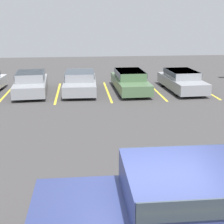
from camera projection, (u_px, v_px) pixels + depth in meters
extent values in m
cube|color=yellow|center=(6.00, 94.00, 17.91)|extent=(0.12, 5.21, 0.01)
cube|color=yellow|center=(58.00, 93.00, 18.20)|extent=(0.12, 5.21, 0.01)
cube|color=yellow|center=(107.00, 91.00, 18.49)|extent=(0.12, 5.21, 0.01)
cube|color=yellow|center=(156.00, 90.00, 18.78)|extent=(0.12, 5.21, 0.01)
cube|color=yellow|center=(202.00, 89.00, 19.07)|extent=(0.12, 5.21, 0.01)
cube|color=navy|center=(201.00, 223.00, 5.56)|extent=(5.98, 2.05, 0.96)
cube|color=navy|center=(187.00, 184.00, 5.30)|extent=(2.16, 1.85, 0.62)
cube|color=#2D3842|center=(188.00, 177.00, 5.26)|extent=(2.12, 1.91, 0.34)
cylinder|color=black|center=(98.00, 215.00, 6.27)|extent=(0.91, 0.32, 0.90)
cylinder|color=#ADADB2|center=(98.00, 215.00, 6.27)|extent=(0.50, 0.33, 0.50)
cylinder|color=black|center=(1.00, 84.00, 18.92)|extent=(0.26, 0.64, 0.63)
cylinder|color=#ADADB2|center=(1.00, 84.00, 18.92)|extent=(0.25, 0.36, 0.35)
cube|color=gray|center=(31.00, 85.00, 17.92)|extent=(1.98, 4.33, 0.60)
cube|color=gray|center=(31.00, 76.00, 17.84)|extent=(1.64, 2.29, 0.47)
cube|color=#2D3842|center=(31.00, 74.00, 17.81)|extent=(1.71, 2.25, 0.28)
cylinder|color=black|center=(44.00, 93.00, 16.92)|extent=(0.24, 0.62, 0.61)
cylinder|color=#ADADB2|center=(44.00, 93.00, 16.92)|extent=(0.23, 0.35, 0.33)
cylinder|color=black|center=(16.00, 94.00, 16.69)|extent=(0.24, 0.62, 0.61)
cylinder|color=#ADADB2|center=(16.00, 94.00, 16.69)|extent=(0.23, 0.35, 0.33)
cylinder|color=black|center=(45.00, 83.00, 19.24)|extent=(0.24, 0.62, 0.61)
cylinder|color=#ADADB2|center=(45.00, 83.00, 19.24)|extent=(0.23, 0.35, 0.33)
cylinder|color=black|center=(21.00, 84.00, 19.00)|extent=(0.24, 0.62, 0.61)
cylinder|color=#ADADB2|center=(21.00, 84.00, 19.00)|extent=(0.23, 0.35, 0.33)
cube|color=gray|center=(80.00, 84.00, 18.21)|extent=(1.92, 4.27, 0.58)
cube|color=gray|center=(80.00, 75.00, 18.14)|extent=(1.65, 2.24, 0.45)
cube|color=#2D3842|center=(80.00, 74.00, 18.11)|extent=(1.72, 2.20, 0.27)
cylinder|color=black|center=(94.00, 91.00, 17.14)|extent=(0.23, 0.63, 0.63)
cylinder|color=#ADADB2|center=(94.00, 91.00, 17.14)|extent=(0.24, 0.35, 0.35)
cylinder|color=black|center=(65.00, 92.00, 17.03)|extent=(0.23, 0.63, 0.63)
cylinder|color=#ADADB2|center=(65.00, 92.00, 17.03)|extent=(0.24, 0.35, 0.35)
cylinder|color=black|center=(93.00, 82.00, 19.48)|extent=(0.23, 0.63, 0.63)
cylinder|color=#ADADB2|center=(93.00, 82.00, 19.48)|extent=(0.24, 0.35, 0.35)
cylinder|color=black|center=(68.00, 83.00, 19.36)|extent=(0.23, 0.63, 0.63)
cylinder|color=#ADADB2|center=(68.00, 83.00, 19.36)|extent=(0.24, 0.35, 0.35)
cube|color=#4C6B47|center=(130.00, 83.00, 18.51)|extent=(1.82, 4.68, 0.58)
cube|color=#4C6B47|center=(130.00, 74.00, 18.44)|extent=(1.56, 2.45, 0.46)
cube|color=#2D3842|center=(130.00, 73.00, 18.42)|extent=(1.63, 2.40, 0.27)
cylinder|color=black|center=(147.00, 90.00, 17.37)|extent=(0.23, 0.64, 0.63)
cylinder|color=#ADADB2|center=(147.00, 90.00, 17.37)|extent=(0.23, 0.35, 0.35)
cylinder|color=black|center=(121.00, 91.00, 17.19)|extent=(0.23, 0.64, 0.63)
cylinder|color=#ADADB2|center=(121.00, 91.00, 17.19)|extent=(0.23, 0.35, 0.35)
cylinder|color=black|center=(137.00, 81.00, 19.92)|extent=(0.23, 0.64, 0.63)
cylinder|color=#ADADB2|center=(137.00, 81.00, 19.92)|extent=(0.23, 0.35, 0.35)
cylinder|color=black|center=(115.00, 82.00, 19.74)|extent=(0.23, 0.64, 0.63)
cylinder|color=#ADADB2|center=(115.00, 82.00, 19.74)|extent=(0.23, 0.35, 0.35)
cube|color=gray|center=(182.00, 83.00, 18.63)|extent=(1.90, 4.45, 0.60)
cube|color=gray|center=(182.00, 74.00, 18.56)|extent=(1.61, 2.34, 0.43)
cube|color=#2D3842|center=(182.00, 72.00, 18.54)|extent=(1.68, 2.30, 0.26)
cylinder|color=black|center=(202.00, 90.00, 17.58)|extent=(0.24, 0.64, 0.63)
cylinder|color=#ADADB2|center=(202.00, 90.00, 17.58)|extent=(0.23, 0.35, 0.35)
cylinder|color=black|center=(177.00, 90.00, 17.37)|extent=(0.24, 0.64, 0.63)
cylinder|color=#ADADB2|center=(177.00, 90.00, 17.37)|extent=(0.23, 0.35, 0.35)
cylinder|color=black|center=(185.00, 81.00, 19.98)|extent=(0.24, 0.64, 0.63)
cylinder|color=#ADADB2|center=(185.00, 81.00, 19.98)|extent=(0.23, 0.35, 0.35)
cylinder|color=black|center=(163.00, 81.00, 19.78)|extent=(0.24, 0.64, 0.63)
cylinder|color=#ADADB2|center=(163.00, 81.00, 19.78)|extent=(0.23, 0.35, 0.35)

